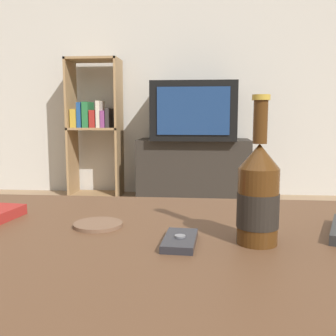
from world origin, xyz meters
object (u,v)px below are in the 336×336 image
(tv_stand, at_px, (194,169))
(bookshelf, at_px, (94,124))
(television, at_px, (194,111))
(cell_phone, at_px, (180,240))
(beer_bottle, at_px, (258,195))

(tv_stand, distance_m, bookshelf, 0.99)
(television, relative_size, cell_phone, 5.75)
(tv_stand, height_order, bookshelf, bookshelf)
(beer_bottle, bearing_deg, television, 94.14)
(bookshelf, distance_m, cell_phone, 2.94)
(tv_stand, xyz_separation_m, beer_bottle, (0.19, -2.68, 0.33))
(bookshelf, height_order, beer_bottle, bookshelf)
(bookshelf, bearing_deg, television, -4.83)
(beer_bottle, relative_size, cell_phone, 2.27)
(tv_stand, bearing_deg, cell_phone, -88.94)
(television, bearing_deg, beer_bottle, -85.86)
(television, height_order, bookshelf, bookshelf)
(bookshelf, bearing_deg, beer_bottle, -68.30)
(bookshelf, bearing_deg, tv_stand, -4.59)
(tv_stand, xyz_separation_m, bookshelf, (-0.90, 0.07, 0.39))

